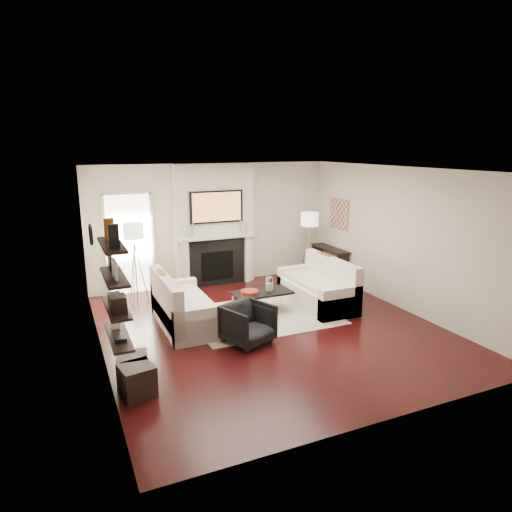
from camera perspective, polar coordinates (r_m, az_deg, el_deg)
name	(u,v)px	position (r m, az deg, el deg)	size (l,w,h in m)	color
room_envelope	(271,252)	(7.57, 1.84, 0.49)	(6.00, 6.00, 6.00)	#340B0B
chimney_breast	(215,225)	(10.18, -5.20, 3.86)	(1.80, 0.25, 2.70)	silver
fireplace_surround	(217,263)	(10.23, -4.86, -0.84)	(1.30, 0.02, 1.04)	black
firebox	(217,266)	(10.25, -4.84, -1.23)	(0.75, 0.02, 0.65)	black
mantel_pilaster_l	(186,265)	(10.00, -8.71, -1.13)	(0.12, 0.08, 1.10)	white
mantel_pilaster_r	(247,259)	(10.45, -1.08, -0.32)	(0.12, 0.08, 1.10)	white
mantel_shelf	(218,237)	(10.05, -4.83, 2.40)	(1.70, 0.18, 0.07)	white
tv_body	(217,207)	(9.97, -4.96, 6.15)	(1.20, 0.06, 0.70)	black
tv_screen	(217,207)	(9.94, -4.90, 6.13)	(1.10, 0.01, 0.62)	#BF723F
candlestick_l_tall	(193,230)	(9.87, -7.90, 3.20)	(0.04, 0.04, 0.30)	silver
candlestick_l_short	(187,232)	(9.84, -8.62, 2.97)	(0.04, 0.04, 0.24)	silver
candlestick_r_tall	(240,227)	(10.22, -1.95, 3.68)	(0.04, 0.04, 0.30)	silver
candlestick_r_short	(246,228)	(10.27, -1.28, 3.57)	(0.04, 0.04, 0.24)	silver
hallway_panel	(130,245)	(9.92, -15.53, 1.38)	(0.90, 0.02, 2.10)	white
door_trim_l	(106,247)	(9.85, -18.27, 1.10)	(0.06, 0.06, 2.16)	white
door_trim_r	(153,243)	(9.98, -12.79, 1.61)	(0.06, 0.06, 2.16)	white
door_trim_top	(126,193)	(9.74, -15.92, 7.58)	(1.02, 0.06, 0.06)	white
rug	(262,316)	(8.51, 0.77, -7.46)	(2.60, 2.00, 0.01)	#BAB398
loveseat_left_base	(186,314)	(8.11, -8.76, -7.18)	(0.85, 1.80, 0.42)	silver
loveseat_left_back	(166,299)	(7.93, -11.19, -5.35)	(0.18, 1.80, 0.80)	silver
loveseat_left_arm_n	(199,326)	(7.35, -7.10, -8.62)	(0.85, 0.18, 0.60)	silver
loveseat_left_arm_s	(174,296)	(8.82, -10.18, -4.89)	(0.85, 0.18, 0.60)	silver
loveseat_left_cushion	(188,300)	(8.03, -8.48, -5.41)	(0.63, 1.44, 0.10)	silver
pillow_left_orange	(162,283)	(8.15, -11.73, -3.35)	(0.10, 0.42, 0.42)	#935012
pillow_left_charcoal	(170,294)	(7.59, -10.74, -4.65)	(0.10, 0.40, 0.40)	black
loveseat_right_base	(317,295)	(9.09, 7.59, -4.83)	(0.85, 1.80, 0.42)	silver
loveseat_right_back	(332,277)	(9.17, 9.44, -2.67)	(0.18, 1.80, 0.80)	silver
loveseat_right_arm_n	(340,303)	(8.42, 10.49, -5.81)	(0.85, 0.18, 0.60)	silver
loveseat_right_arm_s	(297,280)	(9.73, 5.13, -2.97)	(0.85, 0.18, 0.60)	silver
loveseat_right_cushion	(315,282)	(8.98, 7.37, -3.30)	(0.63, 1.44, 0.10)	silver
pillow_right_orange	(324,264)	(9.36, 8.49, -1.00)	(0.10, 0.42, 0.42)	#935012
pillow_right_charcoal	(341,272)	(8.88, 10.55, -1.95)	(0.10, 0.40, 0.40)	black
coffee_table	(262,293)	(8.53, 0.75, -4.60)	(1.10, 0.55, 0.04)	black
coffee_leg_nw	(242,311)	(8.22, -1.80, -6.87)	(0.02, 0.02, 0.38)	silver
coffee_leg_ne	(291,303)	(8.63, 4.40, -5.91)	(0.02, 0.02, 0.38)	silver
coffee_leg_sw	(233,303)	(8.61, -2.91, -5.93)	(0.02, 0.02, 0.38)	silver
coffee_leg_se	(280,296)	(8.99, 3.07, -5.06)	(0.02, 0.02, 0.38)	silver
hurricane_glass	(269,283)	(8.54, 1.67, -3.45)	(0.14, 0.14, 0.24)	white
hurricane_candle	(269,287)	(8.56, 1.67, -3.87)	(0.10, 0.10, 0.15)	white
copper_bowl	(250,292)	(8.42, -0.80, -4.53)	(0.33, 0.33, 0.06)	red
armchair	(248,322)	(7.30, -1.02, -8.23)	(0.68, 0.64, 0.70)	black
lamp_left_post	(136,273)	(9.42, -14.77, -2.03)	(0.02, 0.02, 1.20)	silver
lamp_left_shade	(133,231)	(9.23, -15.09, 3.06)	(0.40, 0.40, 0.30)	white
lamp_left_leg_a	(142,272)	(9.44, -14.12, -1.96)	(0.02, 0.02, 1.25)	silver
lamp_left_leg_b	(132,272)	(9.50, -15.20, -1.92)	(0.02, 0.02, 1.25)	silver
lamp_left_leg_c	(134,274)	(9.32, -15.01, -2.21)	(0.02, 0.02, 1.25)	silver
lamp_right_post	(309,255)	(10.60, 6.59, 0.06)	(0.02, 0.02, 1.20)	silver
lamp_right_shade	(310,219)	(10.43, 6.72, 4.61)	(0.40, 0.40, 0.30)	white
lamp_right_leg_a	(313,255)	(10.65, 7.10, 0.12)	(0.02, 0.02, 1.25)	silver
lamp_right_leg_b	(304,255)	(10.65, 6.08, 0.15)	(0.02, 0.02, 1.25)	silver
lamp_right_leg_c	(309,257)	(10.49, 6.60, -0.08)	(0.02, 0.02, 1.25)	silver
console_top	(330,249)	(10.77, 9.22, 0.91)	(0.35, 1.20, 0.04)	black
console_leg_n	(343,270)	(10.41, 10.79, -1.72)	(0.30, 0.04, 0.71)	black
console_leg_s	(317,259)	(11.30, 7.64, -0.38)	(0.30, 0.04, 0.71)	black
wall_art	(339,214)	(10.63, 10.39, 5.19)	(0.03, 0.70, 0.70)	#BB715D
shelf_bottom	(119,337)	(6.14, -16.77, -9.68)	(0.25, 1.00, 0.04)	black
shelf_lower	(117,307)	(6.00, -17.03, -6.16)	(0.25, 1.00, 0.04)	black
shelf_upper	(114,277)	(5.88, -17.30, -2.49)	(0.25, 1.00, 0.04)	black
shelf_top	(112,245)	(5.79, -17.58, 1.32)	(0.25, 1.00, 0.04)	black
decor_magfile_a	(114,236)	(5.51, -17.38, 2.41)	(0.12, 0.10, 0.28)	black
decor_magfile_b	(109,230)	(5.94, -17.89, 3.14)	(0.12, 0.10, 0.28)	#935012
decor_frame_a	(115,269)	(5.72, -17.22, -1.62)	(0.04, 0.30, 0.22)	white
decor_frame_b	(110,262)	(6.17, -17.74, -0.75)	(0.04, 0.22, 0.18)	black
decor_wine_rack	(118,304)	(5.77, -16.85, -5.71)	(0.18, 0.25, 0.20)	black
decor_box_small	(114,297)	(6.16, -17.31, -4.91)	(0.15, 0.12, 0.12)	black
decor_books	(120,338)	(6.00, -16.62, -9.81)	(0.14, 0.20, 0.05)	black
decor_box_tall	(115,322)	(6.36, -17.17, -7.84)	(0.10, 0.10, 0.18)	white
clock_rim	(91,235)	(7.68, -19.96, 2.53)	(0.34, 0.34, 0.04)	black
clock_face	(92,235)	(7.68, -19.77, 2.54)	(0.29, 0.29, 0.01)	white
ottoman_near	(133,369)	(6.42, -15.16, -13.46)	(0.40, 0.40, 0.40)	black
ottoman_far	(137,380)	(6.12, -14.65, -14.81)	(0.40, 0.40, 0.40)	black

